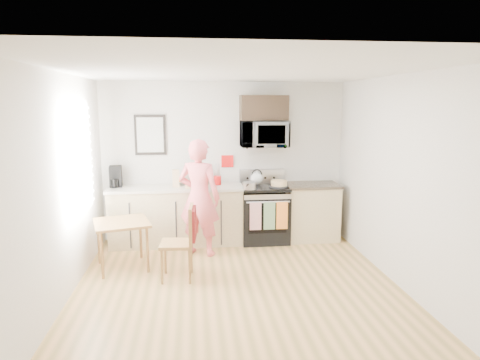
{
  "coord_description": "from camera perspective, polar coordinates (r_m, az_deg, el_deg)",
  "views": [
    {
      "loc": [
        -0.53,
        -4.77,
        2.24
      ],
      "look_at": [
        0.12,
        1.0,
        1.21
      ],
      "focal_mm": 32.0,
      "sensor_mm": 36.0,
      "label": 1
    }
  ],
  "objects": [
    {
      "name": "upper_cabinet",
      "position": [
        6.99,
        3.19,
        9.58
      ],
      "size": [
        0.76,
        0.35,
        0.4
      ],
      "primitive_type": "cube",
      "color": "black",
      "rests_on": "back_wall"
    },
    {
      "name": "cake",
      "position": [
        6.91,
        5.22,
        -0.51
      ],
      "size": [
        0.31,
        0.31,
        0.1
      ],
      "color": "black",
      "rests_on": "range"
    },
    {
      "name": "knife_block",
      "position": [
        7.04,
        -4.78,
        0.27
      ],
      "size": [
        0.13,
        0.15,
        0.21
      ],
      "primitive_type": "cube",
      "rotation": [
        0.0,
        0.0,
        0.27
      ],
      "color": "brown",
      "rests_on": "countertop_left"
    },
    {
      "name": "milk_carton",
      "position": [
        6.88,
        -8.56,
        0.23
      ],
      "size": [
        0.11,
        0.11,
        0.27
      ],
      "primitive_type": "cube",
      "rotation": [
        0.0,
        0.0,
        0.03
      ],
      "color": "#D1B57D",
      "rests_on": "countertop_left"
    },
    {
      "name": "utensil_crock",
      "position": [
        6.97,
        -3.02,
        0.51
      ],
      "size": [
        0.12,
        0.12,
        0.35
      ],
      "color": "#B90F0F",
      "rests_on": "countertop_left"
    },
    {
      "name": "bread_bag",
      "position": [
        6.76,
        -5.89,
        -0.57
      ],
      "size": [
        0.33,
        0.19,
        0.11
      ],
      "primitive_type": "cube",
      "rotation": [
        0.0,
        0.0,
        -0.16
      ],
      "color": "tan",
      "rests_on": "countertop_left"
    },
    {
      "name": "countertop_right",
      "position": [
        7.17,
        9.57,
        -0.66
      ],
      "size": [
        0.88,
        0.64,
        0.04
      ],
      "primitive_type": "cube",
      "color": "black",
      "rests_on": "cabinet_right"
    },
    {
      "name": "coffee_maker",
      "position": [
        7.07,
        -16.25,
        0.38
      ],
      "size": [
        0.21,
        0.29,
        0.33
      ],
      "rotation": [
        0.0,
        0.0,
        0.1
      ],
      "color": "black",
      "rests_on": "countertop_left"
    },
    {
      "name": "right_wall",
      "position": [
        5.48,
        21.2,
        -0.49
      ],
      "size": [
        0.04,
        4.6,
        2.6
      ],
      "primitive_type": "cube",
      "color": "beige",
      "rests_on": "floor"
    },
    {
      "name": "wall_art",
      "position": [
        7.09,
        -11.88,
        5.91
      ],
      "size": [
        0.5,
        0.04,
        0.65
      ],
      "color": "black",
      "rests_on": "back_wall"
    },
    {
      "name": "floor",
      "position": [
        5.3,
        -0.05,
        -14.94
      ],
      "size": [
        4.6,
        4.6,
        0.0
      ],
      "primitive_type": "plane",
      "color": "olive",
      "rests_on": "ground"
    },
    {
      "name": "chair",
      "position": [
        5.56,
        -7.07,
        -6.9
      ],
      "size": [
        0.48,
        0.43,
        0.97
      ],
      "rotation": [
        0.0,
        0.0,
        -0.06
      ],
      "color": "brown",
      "rests_on": "floor"
    },
    {
      "name": "range",
      "position": [
        7.08,
        3.25,
        -4.69
      ],
      "size": [
        0.76,
        0.7,
        1.16
      ],
      "color": "black",
      "rests_on": "floor"
    },
    {
      "name": "window",
      "position": [
        5.79,
        -20.7,
        2.58
      ],
      "size": [
        0.06,
        1.4,
        1.5
      ],
      "color": "white",
      "rests_on": "left_wall"
    },
    {
      "name": "dining_table",
      "position": [
        6.09,
        -15.51,
        -6.05
      ],
      "size": [
        0.76,
        0.76,
        0.66
      ],
      "rotation": [
        0.0,
        0.0,
        0.27
      ],
      "color": "brown",
      "rests_on": "floor"
    },
    {
      "name": "cabinet_left",
      "position": [
        7.01,
        -8.43,
        -4.83
      ],
      "size": [
        2.1,
        0.6,
        0.9
      ],
      "primitive_type": "cube",
      "color": "tan",
      "rests_on": "floor"
    },
    {
      "name": "microwave",
      "position": [
        6.96,
        3.21,
        6.12
      ],
      "size": [
        0.76,
        0.51,
        0.42
      ],
      "primitive_type": "imported",
      "color": "#B1B1B5",
      "rests_on": "back_wall"
    },
    {
      "name": "ceiling",
      "position": [
        4.81,
        -0.06,
        14.36
      ],
      "size": [
        4.0,
        4.6,
        0.04
      ],
      "primitive_type": "cube",
      "color": "silver",
      "rests_on": "back_wall"
    },
    {
      "name": "fruit_bowl",
      "position": [
        7.07,
        -7.71,
        -0.24
      ],
      "size": [
        0.31,
        0.31,
        0.11
      ],
      "color": "white",
      "rests_on": "countertop_left"
    },
    {
      "name": "left_wall",
      "position": [
        5.08,
        -23.1,
        -1.41
      ],
      "size": [
        0.04,
        4.6,
        2.6
      ],
      "primitive_type": "cube",
      "color": "beige",
      "rests_on": "floor"
    },
    {
      "name": "kettle",
      "position": [
        7.09,
        2.25,
        0.28
      ],
      "size": [
        0.2,
        0.2,
        0.26
      ],
      "color": "white",
      "rests_on": "range"
    },
    {
      "name": "wall_trivet",
      "position": [
        7.14,
        -1.7,
        2.52
      ],
      "size": [
        0.2,
        0.02,
        0.2
      ],
      "primitive_type": "cube",
      "color": "#B90F0F",
      "rests_on": "back_wall"
    },
    {
      "name": "pot",
      "position": [
        6.7,
        1.25,
        -0.77
      ],
      "size": [
        0.21,
        0.35,
        0.11
      ],
      "rotation": [
        0.0,
        0.0,
        -0.3
      ],
      "color": "#B1B1B5",
      "rests_on": "range"
    },
    {
      "name": "back_wall",
      "position": [
        7.15,
        -2.11,
        2.52
      ],
      "size": [
        4.0,
        0.04,
        2.6
      ],
      "primitive_type": "cube",
      "color": "beige",
      "rests_on": "floor"
    },
    {
      "name": "countertop_left",
      "position": [
        6.9,
        -8.53,
        -1.05
      ],
      "size": [
        2.14,
        0.64,
        0.04
      ],
      "primitive_type": "cube",
      "color": "beige",
      "rests_on": "cabinet_left"
    },
    {
      "name": "person",
      "position": [
        6.37,
        -5.46,
        -2.34
      ],
      "size": [
        0.75,
        0.63,
        1.75
      ],
      "primitive_type": "imported",
      "rotation": [
        0.0,
        0.0,
        2.74
      ],
      "color": "#E33E4B",
      "rests_on": "floor"
    },
    {
      "name": "cabinet_right",
      "position": [
        7.27,
        9.46,
        -4.3
      ],
      "size": [
        0.84,
        0.6,
        0.9
      ],
      "primitive_type": "cube",
      "color": "tan",
      "rests_on": "floor"
    },
    {
      "name": "front_wall",
      "position": [
        2.7,
        5.47,
        -10.4
      ],
      "size": [
        4.0,
        0.04,
        2.6
      ],
      "primitive_type": "cube",
      "color": "beige",
      "rests_on": "floor"
    }
  ]
}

